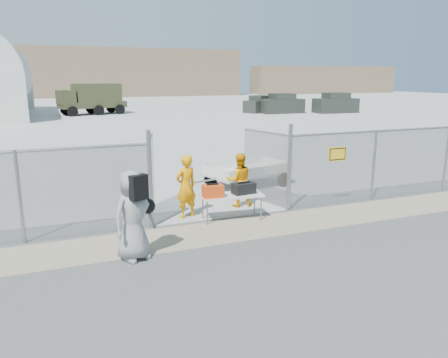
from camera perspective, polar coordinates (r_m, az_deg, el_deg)
name	(u,v)px	position (r m, az deg, el deg)	size (l,w,h in m)	color
ground	(256,243)	(10.29, 4.16, -8.37)	(160.00, 160.00, 0.00)	#424242
tarmac_inside	(90,112)	(50.91, -17.06, 8.43)	(160.00, 80.00, 0.01)	#AAAAA8
dirt_strip	(239,229)	(11.14, 1.91, -6.59)	(44.00, 1.60, 0.01)	gray
distant_hills	(99,72)	(87.08, -16.03, 13.23)	(140.00, 6.00, 9.00)	#7F684F
chain_link_fence	(224,179)	(11.71, 0.00, 0.00)	(40.00, 0.20, 2.20)	gray
folding_table	(232,207)	(11.77, 1.01, -3.70)	(1.66, 0.69, 0.71)	silver
orange_bag	(213,191)	(11.39, -1.47, -1.58)	(0.52, 0.35, 0.33)	#E84713
black_duffel	(244,188)	(11.74, 2.58, -1.23)	(0.60, 0.35, 0.29)	black
security_worker_left	(186,187)	(11.88, -4.99, -0.99)	(0.64, 0.42, 1.74)	#F29602
security_worker_right	(239,180)	(12.89, 1.99, -0.14)	(0.78, 0.61, 1.60)	#F29602
visitor	(134,215)	(9.31, -11.72, -4.66)	(0.94, 0.62, 1.93)	gray
utility_trailer	(247,174)	(15.35, 3.07, 0.68)	(3.68, 1.90, 0.89)	silver
military_truck	(92,99)	(46.74, -16.84, 9.95)	(6.47, 2.39, 3.08)	#383C22
parked_vehicle_near	(261,104)	(47.64, 4.80, 9.71)	(3.89, 1.76, 1.76)	#282E27
parked_vehicle_mid	(282,104)	(46.76, 7.57, 9.73)	(4.44, 2.01, 2.01)	#282E27
parked_vehicle_far	(336,103)	(48.40, 14.38, 9.59)	(4.56, 2.06, 2.06)	#282E27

